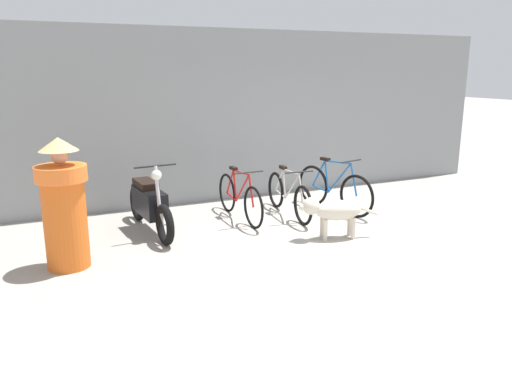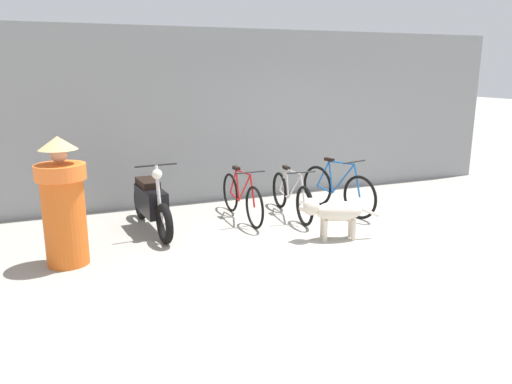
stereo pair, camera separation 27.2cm
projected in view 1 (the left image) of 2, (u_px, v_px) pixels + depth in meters
ground_plane at (353, 248)px, 6.58m from camera, size 60.00×60.00×0.00m
shop_wall_back at (255, 115)px, 9.01m from camera, size 9.96×0.20×2.97m
bicycle_0 at (239, 198)px, 7.74m from camera, size 0.46×1.64×0.83m
bicycle_1 at (289, 196)px, 7.95m from camera, size 0.46×1.67×0.80m
bicycle_2 at (334, 189)px, 8.21m from camera, size 0.53×1.63×0.90m
motorcycle at (150, 204)px, 7.14m from camera, size 0.58×1.85×1.04m
stray_dog at (333, 211)px, 6.85m from camera, size 1.11×0.47×0.60m
person_in_robes at (64, 204)px, 5.77m from camera, size 0.80×0.80×1.55m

